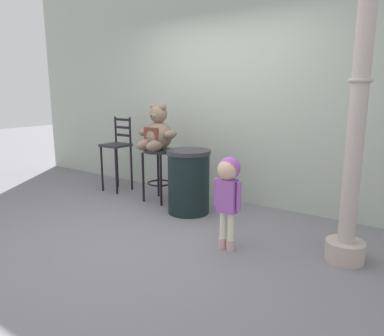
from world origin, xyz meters
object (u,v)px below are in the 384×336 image
Objects in this scene: teddy_bear at (157,133)px; bar_chair_empty at (117,149)px; trash_bin at (189,181)px; bar_stool_with_teddy at (159,164)px; child_walking at (228,183)px; lamppost at (355,143)px.

teddy_bear reaches higher than bar_chair_empty.
trash_bin is 1.53m from bar_chair_empty.
child_walking is at bearing -28.47° from bar_stool_with_teddy.
lamppost is (2.52, -0.44, 0.54)m from bar_stool_with_teddy.
bar_chair_empty is at bearing 175.47° from bar_stool_with_teddy.
bar_chair_empty is (-0.88, 0.10, -0.32)m from teddy_bear.
teddy_bear is 0.55× the size of bar_chair_empty.
child_walking reaches higher than bar_stool_with_teddy.
trash_bin is (0.61, -0.17, -0.12)m from bar_stool_with_teddy.
teddy_bear is 0.83m from trash_bin.
bar_chair_empty is (-3.40, 0.51, -0.44)m from lamppost.
lamppost reaches higher than child_walking.
lamppost is at bearing -9.83° from bar_stool_with_teddy.
bar_stool_with_teddy is 0.91× the size of trash_bin.
trash_bin is at bearing 60.33° from child_walking.
bar_stool_with_teddy is 2.62m from lamppost.
lamppost is (1.91, -0.27, 0.67)m from trash_bin.
trash_bin is at bearing -15.61° from bar_stool_with_teddy.
bar_chair_empty reaches higher than trash_bin.
bar_stool_with_teddy is 0.42m from teddy_bear.
bar_chair_empty is at bearing 173.58° from teddy_bear.
bar_stool_with_teddy is 0.80× the size of child_walking.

